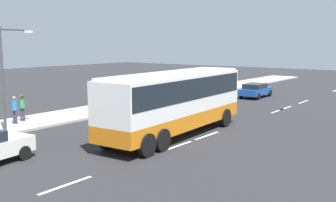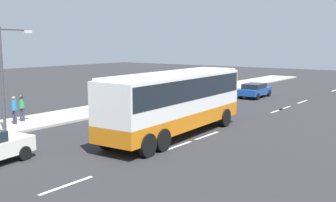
{
  "view_description": "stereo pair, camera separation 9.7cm",
  "coord_description": "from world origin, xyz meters",
  "px_view_note": "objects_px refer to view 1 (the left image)",
  "views": [
    {
      "loc": [
        -19.15,
        -13.69,
        5.12
      ],
      "look_at": [
        -1.65,
        -0.56,
        1.94
      ],
      "focal_mm": 42.9,
      "sensor_mm": 36.0,
      "label": 1
    },
    {
      "loc": [
        -19.21,
        -13.62,
        5.12
      ],
      "look_at": [
        -1.65,
        -0.56,
        1.94
      ],
      "focal_mm": 42.9,
      "sensor_mm": 36.0,
      "label": 2
    }
  ],
  "objects_px": {
    "coach_bus": "(176,97)",
    "street_lamp": "(6,70)",
    "pedestrian_near_curb": "(15,108)",
    "car_blue_saloon": "(256,90)",
    "pedestrian_at_crossing": "(22,106)"
  },
  "relations": [
    {
      "from": "coach_bus",
      "to": "street_lamp",
      "type": "xyz_separation_m",
      "value": [
        -5.3,
        7.74,
        1.43
      ]
    },
    {
      "from": "pedestrian_near_curb",
      "to": "car_blue_saloon",
      "type": "bearing_deg",
      "value": 146.93
    },
    {
      "from": "street_lamp",
      "to": "pedestrian_near_curb",
      "type": "bearing_deg",
      "value": 49.83
    },
    {
      "from": "car_blue_saloon",
      "to": "pedestrian_near_curb",
      "type": "distance_m",
      "value": 22.09
    },
    {
      "from": "coach_bus",
      "to": "car_blue_saloon",
      "type": "bearing_deg",
      "value": 7.24
    },
    {
      "from": "pedestrian_near_curb",
      "to": "street_lamp",
      "type": "height_order",
      "value": "street_lamp"
    },
    {
      "from": "coach_bus",
      "to": "pedestrian_near_curb",
      "type": "bearing_deg",
      "value": 108.99
    },
    {
      "from": "coach_bus",
      "to": "pedestrian_at_crossing",
      "type": "xyz_separation_m",
      "value": [
        -3.05,
        9.88,
        -1.06
      ]
    },
    {
      "from": "car_blue_saloon",
      "to": "street_lamp",
      "type": "height_order",
      "value": "street_lamp"
    },
    {
      "from": "street_lamp",
      "to": "coach_bus",
      "type": "bearing_deg",
      "value": -55.6
    },
    {
      "from": "pedestrian_near_curb",
      "to": "street_lamp",
      "type": "xyz_separation_m",
      "value": [
        -1.45,
        -1.72,
        2.46
      ]
    },
    {
      "from": "street_lamp",
      "to": "pedestrian_at_crossing",
      "type": "bearing_deg",
      "value": 43.57
    },
    {
      "from": "coach_bus",
      "to": "pedestrian_near_curb",
      "type": "xyz_separation_m",
      "value": [
        -3.85,
        9.46,
        -1.03
      ]
    },
    {
      "from": "pedestrian_near_curb",
      "to": "street_lamp",
      "type": "bearing_deg",
      "value": 33.3
    },
    {
      "from": "coach_bus",
      "to": "car_blue_saloon",
      "type": "relative_size",
      "value": 2.55
    }
  ]
}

